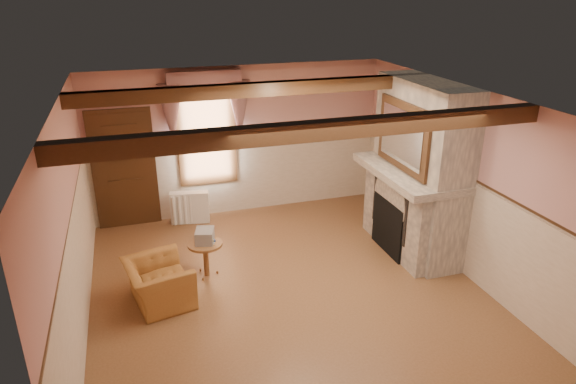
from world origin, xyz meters
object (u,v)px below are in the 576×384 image
object	(u,v)px
bowl	(415,169)
mantel_clock	(394,153)
radiator	(190,207)
side_table	(206,259)
armchair	(159,283)
oil_lamp	(395,151)

from	to	relation	value
bowl	mantel_clock	distance (m)	0.68
radiator	mantel_clock	world-z (taller)	mantel_clock
side_table	bowl	world-z (taller)	bowl
armchair	bowl	xyz separation A→B (m)	(4.03, 0.24, 1.16)
armchair	oil_lamp	xyz separation A→B (m)	(4.03, 0.90, 1.26)
radiator	bowl	world-z (taller)	bowl
radiator	side_table	bearing A→B (deg)	-79.98
side_table	radiator	world-z (taller)	radiator
mantel_clock	oil_lamp	xyz separation A→B (m)	(0.00, -0.02, 0.04)
bowl	oil_lamp	bearing A→B (deg)	90.00
armchair	mantel_clock	distance (m)	4.31
armchair	radiator	bearing A→B (deg)	-28.16
radiator	bowl	xyz separation A→B (m)	(3.27, -2.24, 1.16)
armchair	oil_lamp	distance (m)	4.31
side_table	radiator	size ratio (longest dim) A/B	0.79
oil_lamp	bowl	bearing A→B (deg)	-90.00
armchair	side_table	bearing A→B (deg)	-66.04
oil_lamp	side_table	bearing A→B (deg)	-173.38
armchair	side_table	distance (m)	0.90
mantel_clock	oil_lamp	distance (m)	0.04
armchair	mantel_clock	xyz separation A→B (m)	(4.03, 0.92, 1.22)
side_table	mantel_clock	size ratio (longest dim) A/B	2.29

